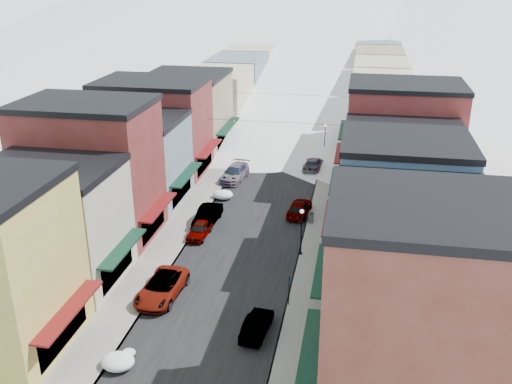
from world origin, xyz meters
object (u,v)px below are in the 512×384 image
at_px(car_white_suv, 162,287).
at_px(car_silver_sedan, 199,230).
at_px(car_green_sedan, 257,325).
at_px(streetlamp_near, 301,226).
at_px(car_dark_hatch, 207,216).
at_px(trash_can, 311,218).

relative_size(car_white_suv, car_silver_sedan, 1.45).
xyz_separation_m(car_white_suv, car_green_sedan, (7.80, -3.20, -0.13)).
distance_m(car_silver_sedan, car_green_sedan, 15.63).
bearing_deg(car_green_sedan, car_silver_sedan, -54.68).
height_order(car_silver_sedan, streetlamp_near, streetlamp_near).
xyz_separation_m(car_dark_hatch, trash_can, (9.74, 1.69, -0.17)).
height_order(car_white_suv, car_dark_hatch, car_dark_hatch).
bearing_deg(car_green_sedan, streetlamp_near, -92.98).
distance_m(car_dark_hatch, car_green_sedan, 18.17).
bearing_deg(car_green_sedan, trash_can, -90.74).
bearing_deg(streetlamp_near, car_dark_hatch, 152.96).
height_order(car_dark_hatch, trash_can, car_dark_hatch).
bearing_deg(trash_can, car_white_suv, -123.18).
distance_m(car_white_suv, car_dark_hatch, 13.21).
relative_size(car_white_suv, streetlamp_near, 1.39).
height_order(car_white_suv, car_green_sedan, car_white_suv).
bearing_deg(trash_can, car_dark_hatch, -170.17).
height_order(car_white_suv, streetlamp_near, streetlamp_near).
distance_m(car_white_suv, streetlamp_near, 12.81).
bearing_deg(car_white_suv, trash_can, 60.12).
height_order(car_white_suv, car_silver_sedan, car_white_suv).
bearing_deg(streetlamp_near, car_silver_sedan, 168.17).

